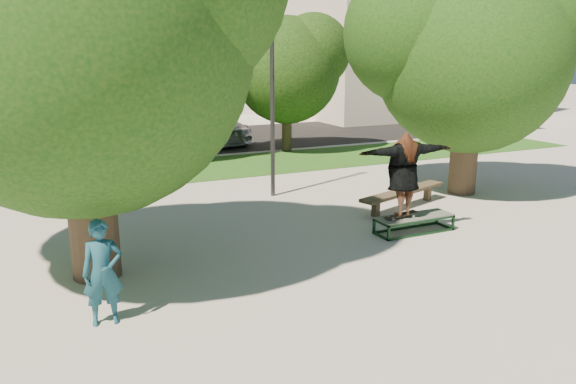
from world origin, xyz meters
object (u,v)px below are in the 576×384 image
lamppost (272,81)px  car_silver_b (206,124)px  tree_right (468,45)px  bystander (103,272)px  car_grey (149,125)px  tree_left (69,18)px  bench (403,193)px  car_silver_a (43,133)px  car_dark (134,124)px  grind_box (414,224)px

lamppost → car_silver_b: size_ratio=1.13×
tree_right → bystander: 11.48m
tree_right → car_grey: (-5.96, 13.21, -3.31)m
bystander → tree_left: bearing=93.9°
bench → car_grey: bearing=86.2°
lamppost → car_silver_a: size_ratio=1.40×
tree_left → bench: 8.87m
car_grey → car_silver_b: (2.36, -0.91, -0.00)m
tree_left → car_dark: tree_left is taller
car_silver_b → bench: bearing=-96.5°
tree_left → tree_right: bearing=11.0°
grind_box → car_silver_a: car_silver_a is taller
car_silver_a → car_silver_b: size_ratio=0.81×
car_silver_a → car_silver_b: car_silver_b is taller
tree_left → grind_box: bearing=-3.8°
tree_right → car_silver_b: 13.24m
tree_left → grind_box: size_ratio=3.95×
bench → car_dark: 14.72m
grind_box → car_silver_b: 14.76m
tree_left → car_grey: 16.20m
lamppost → car_dark: size_ratio=1.23×
tree_left → lamppost: 6.70m
tree_right → car_grey: size_ratio=1.15×
bystander → bench: size_ratio=0.52×
grind_box → bystander: bystander is taller
car_silver_a → car_grey: bearing=2.0°
tree_right → bench: tree_right is taller
grind_box → tree_left: bearing=176.2°
tree_left → car_silver_a: size_ratio=1.63×
tree_right → bystander: bearing=-158.6°
lamppost → bystander: bearing=-131.9°
car_dark → car_grey: 0.63m
grind_box → car_dark: car_dark is taller
bystander → bench: 8.50m
tree_right → car_grey: 14.87m
bystander → car_silver_a: size_ratio=0.36×
car_silver_a → tree_right: bearing=-57.5°
car_silver_a → car_dark: car_dark is taller
lamppost → grind_box: lamppost is taller
bench → lamppost: bearing=115.6°
lamppost → car_silver_b: (1.31, 10.38, -2.37)m
car_dark → car_silver_b: car_dark is taller
tree_right → car_grey: tree_right is taller
grind_box → bench: bearing=60.2°
car_dark → lamppost: bearing=-92.7°
lamppost → bench: (2.50, -2.62, -2.75)m
tree_left → car_silver_b: 16.15m
tree_right → car_silver_a: 16.58m
car_grey → car_dark: bearing=159.3°
car_silver_a → car_grey: size_ratio=0.77×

